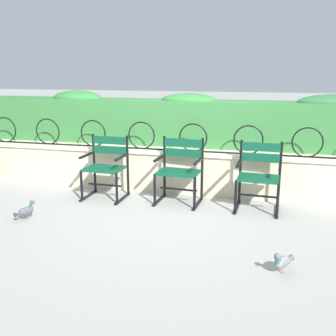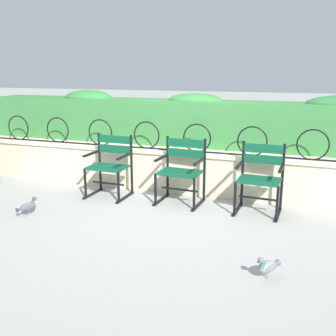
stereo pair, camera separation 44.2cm
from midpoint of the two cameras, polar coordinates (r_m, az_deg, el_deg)
The scene contains 9 objects.
ground_plane at distance 5.18m, azimuth 1.97°, elevation -6.28°, with size 60.00×60.00×0.00m, color #9E9E99.
stone_wall at distance 5.91m, azimuth 4.63°, elevation -0.44°, with size 7.41×0.41×0.64m.
iron_arch_fence at distance 5.78m, azimuth 2.89°, elevation 4.34°, with size 6.87×0.02×0.42m.
hedge_row at distance 6.24m, azimuth 6.27°, elevation 6.91°, with size 7.26×0.65×0.83m.
park_chair_left at distance 5.72m, azimuth -6.28°, elevation 0.53°, with size 0.58×0.53×0.89m.
park_chair_centre at distance 5.41m, azimuth 4.35°, elevation -0.20°, with size 0.63×0.55×0.89m.
park_chair_right at distance 5.22m, azimuth 15.71°, elevation -1.27°, with size 0.58×0.54×0.89m.
pigeon_near_chairs at distance 3.73m, azimuth 17.75°, elevation -13.54°, with size 0.21×0.26×0.22m.
pigeon_far_side at distance 5.23m, azimuth -17.56°, elevation -5.43°, with size 0.17×0.28×0.22m.
Camera 2 is at (1.66, -4.57, 1.80)m, focal length 41.73 mm.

